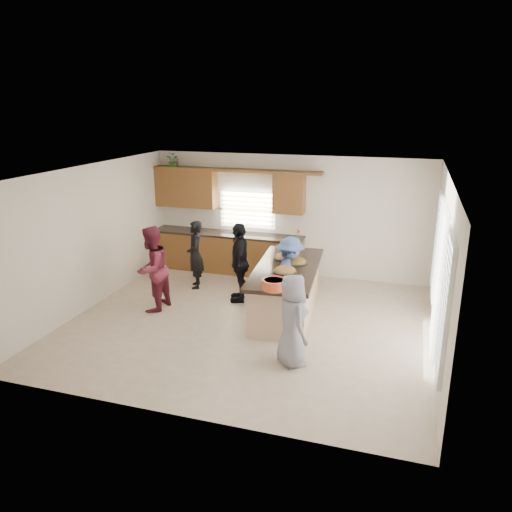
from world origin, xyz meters
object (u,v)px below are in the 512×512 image
(woman_right_front, at_px, (292,320))
(woman_left_front, at_px, (240,262))
(island, at_px, (286,291))
(salad_bowl, at_px, (274,284))
(woman_left_back, at_px, (195,255))
(woman_left_mid, at_px, (152,269))
(woman_right_back, at_px, (290,275))

(woman_right_front, bearing_deg, woman_left_front, 1.50)
(island, distance_m, woman_left_front, 1.19)
(salad_bowl, relative_size, woman_left_back, 0.27)
(salad_bowl, bearing_deg, island, 93.94)
(woman_right_front, bearing_deg, woman_left_mid, 33.11)
(island, xyz_separation_m, woman_left_back, (-2.25, 0.80, 0.30))
(island, relative_size, woman_left_back, 1.86)
(woman_left_back, distance_m, woman_right_back, 2.39)
(salad_bowl, distance_m, woman_left_back, 3.10)
(island, distance_m, salad_bowl, 1.35)
(salad_bowl, height_order, woman_left_front, woman_left_front)
(woman_right_back, distance_m, woman_right_front, 2.04)
(salad_bowl, relative_size, woman_right_front, 0.27)
(woman_left_back, bearing_deg, woman_left_mid, -35.71)
(island, height_order, salad_bowl, salad_bowl)
(island, xyz_separation_m, woman_left_front, (-1.07, 0.36, 0.37))
(woman_right_back, height_order, woman_right_front, woman_right_back)
(woman_left_mid, relative_size, woman_left_front, 1.02)
(salad_bowl, height_order, woman_left_back, woman_left_back)
(woman_left_mid, relative_size, woman_right_back, 1.12)
(woman_left_mid, bearing_deg, salad_bowl, 81.45)
(woman_right_back, bearing_deg, woman_right_front, -164.39)
(salad_bowl, bearing_deg, woman_left_front, 126.20)
(woman_left_mid, distance_m, woman_right_back, 2.67)
(salad_bowl, height_order, woman_left_mid, woman_left_mid)
(island, relative_size, woman_right_front, 1.89)
(woman_left_back, xyz_separation_m, woman_right_front, (2.81, -2.67, -0.01))
(salad_bowl, relative_size, woman_left_mid, 0.24)
(island, bearing_deg, woman_left_front, 156.39)
(woman_left_back, distance_m, woman_right_front, 3.87)
(island, bearing_deg, woman_right_front, -78.30)
(island, bearing_deg, woman_right_back, 65.52)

